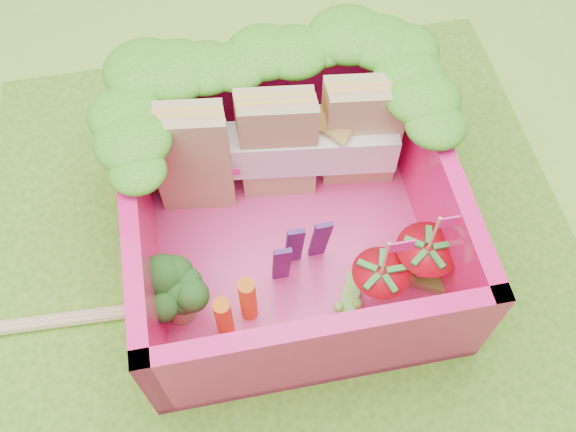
# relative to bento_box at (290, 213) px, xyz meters

# --- Properties ---
(ground) EXTENTS (14.00, 14.00, 0.00)m
(ground) POSITION_rel_bento_box_xyz_m (-0.02, -0.05, -0.31)
(ground) COLOR #92D13B
(ground) RESTS_ON ground
(placemat) EXTENTS (2.60, 2.60, 0.03)m
(placemat) POSITION_rel_bento_box_xyz_m (-0.02, -0.05, -0.29)
(placemat) COLOR #508E20
(placemat) RESTS_ON ground
(bento_floor) EXTENTS (1.30, 1.30, 0.05)m
(bento_floor) POSITION_rel_bento_box_xyz_m (-0.00, 0.00, -0.25)
(bento_floor) COLOR #E23983
(bento_floor) RESTS_ON placemat
(bento_box) EXTENTS (1.30, 1.30, 0.55)m
(bento_box) POSITION_rel_bento_box_xyz_m (0.00, 0.00, 0.00)
(bento_box) COLOR #FC156F
(bento_box) RESTS_ON placemat
(lettuce_ruffle) EXTENTS (1.43, 0.77, 0.11)m
(lettuce_ruffle) POSITION_rel_bento_box_xyz_m (-0.00, 0.47, 0.33)
(lettuce_ruffle) COLOR #338518
(lettuce_ruffle) RESTS_ON bento_box
(sandwich_stack) EXTENTS (1.08, 0.30, 0.58)m
(sandwich_stack) POSITION_rel_bento_box_xyz_m (0.01, 0.31, 0.06)
(sandwich_stack) COLOR tan
(sandwich_stack) RESTS_ON bento_floor
(broccoli) EXTENTS (0.33, 0.33, 0.26)m
(broccoli) POSITION_rel_bento_box_xyz_m (-0.51, -0.26, -0.04)
(broccoli) COLOR #7BAC53
(broccoli) RESTS_ON bento_floor
(carrot_sticks) EXTENTS (0.18, 0.12, 0.28)m
(carrot_sticks) POSITION_rel_bento_box_xyz_m (-0.28, -0.34, -0.10)
(carrot_sticks) COLOR orange
(carrot_sticks) RESTS_ON bento_floor
(purple_wedges) EXTENTS (0.25, 0.10, 0.38)m
(purple_wedges) POSITION_rel_bento_box_xyz_m (0.00, -0.16, -0.04)
(purple_wedges) COLOR #451A5D
(purple_wedges) RESTS_ON bento_floor
(strawberry_left) EXTENTS (0.23, 0.23, 0.47)m
(strawberry_left) POSITION_rel_bento_box_xyz_m (0.30, -0.34, -0.10)
(strawberry_left) COLOR red
(strawberry_left) RESTS_ON bento_floor
(strawberry_right) EXTENTS (0.25, 0.25, 0.49)m
(strawberry_right) POSITION_rel_bento_box_xyz_m (0.50, -0.29, -0.09)
(strawberry_right) COLOR red
(strawberry_right) RESTS_ON bento_floor
(snap_peas) EXTENTS (0.59, 0.34, 0.05)m
(snap_peas) POSITION_rel_bento_box_xyz_m (0.33, -0.35, -0.20)
(snap_peas) COLOR #53C33D
(snap_peas) RESTS_ON bento_floor
(chopsticks) EXTENTS (2.38, 0.17, 0.05)m
(chopsticks) POSITION_rel_bento_box_xyz_m (-1.01, -0.19, -0.25)
(chopsticks) COLOR tan
(chopsticks) RESTS_ON placemat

